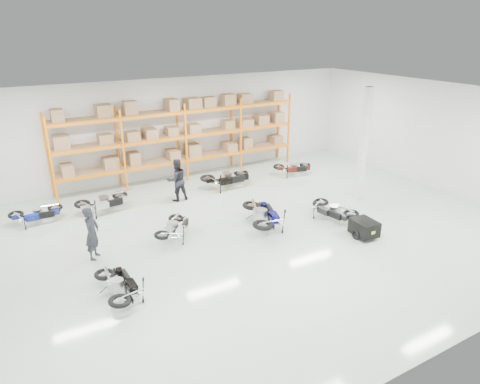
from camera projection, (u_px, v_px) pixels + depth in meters
room at (258, 169)px, 13.96m from camera, size 18.00×18.00×18.00m
pallet_rack at (182, 130)px, 19.17m from camera, size 11.28×0.98×3.62m
structural_column at (363, 145)px, 16.77m from camera, size 0.25×0.25×4.50m
moto_blue_centre at (264, 212)px, 14.80m from camera, size 1.58×2.22×1.30m
moto_silver_left at (175, 225)px, 14.15m from camera, size 1.62×1.69×1.02m
moto_black_far_left at (120, 282)px, 10.94m from camera, size 0.86×1.67×1.07m
moto_touring_right at (332, 207)px, 15.45m from camera, size 1.09×1.77×1.08m
trailer at (364, 228)px, 14.21m from camera, size 0.76×1.46×0.60m
moto_back_a at (36, 211)px, 15.20m from camera, size 1.56×0.78×1.01m
moto_back_b at (103, 199)px, 16.09m from camera, size 1.85×1.09×1.14m
moto_back_c at (227, 175)px, 18.50m from camera, size 1.99×1.08×1.25m
moto_back_d at (293, 165)px, 20.12m from camera, size 1.74×1.23×1.02m
person_left at (92, 233)px, 12.79m from camera, size 0.67×0.72×1.66m
person_back at (177, 180)px, 17.09m from camera, size 0.87×0.69×1.74m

